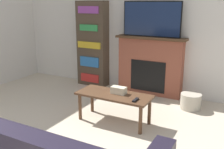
{
  "coord_description": "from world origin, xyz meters",
  "views": [
    {
      "loc": [
        1.83,
        -0.67,
        1.72
      ],
      "look_at": [
        0.12,
        2.51,
        0.72
      ],
      "focal_mm": 42.0,
      "sensor_mm": 36.0,
      "label": 1
    }
  ],
  "objects_px": {
    "tv": "(151,19)",
    "storage_basket": "(191,101)",
    "fireplace": "(150,65)",
    "coffee_table": "(114,98)",
    "bookshelf": "(93,44)"
  },
  "relations": [
    {
      "from": "tv",
      "to": "storage_basket",
      "type": "xyz_separation_m",
      "value": [
        0.88,
        -0.37,
        -1.29
      ]
    },
    {
      "from": "storage_basket",
      "to": "coffee_table",
      "type": "bearing_deg",
      "value": -130.75
    },
    {
      "from": "fireplace",
      "to": "tv",
      "type": "relative_size",
      "value": 1.22
    },
    {
      "from": "fireplace",
      "to": "storage_basket",
      "type": "bearing_deg",
      "value": -24.15
    },
    {
      "from": "tv",
      "to": "coffee_table",
      "type": "xyz_separation_m",
      "value": [
        -0.01,
        -1.41,
        -1.05
      ]
    },
    {
      "from": "fireplace",
      "to": "storage_basket",
      "type": "xyz_separation_m",
      "value": [
        0.88,
        -0.39,
        -0.43
      ]
    },
    {
      "from": "fireplace",
      "to": "storage_basket",
      "type": "height_order",
      "value": "fireplace"
    },
    {
      "from": "bookshelf",
      "to": "storage_basket",
      "type": "xyz_separation_m",
      "value": [
        2.15,
        -0.37,
        -0.74
      ]
    },
    {
      "from": "tv",
      "to": "storage_basket",
      "type": "height_order",
      "value": "tv"
    },
    {
      "from": "tv",
      "to": "coffee_table",
      "type": "bearing_deg",
      "value": -90.58
    },
    {
      "from": "coffee_table",
      "to": "bookshelf",
      "type": "bearing_deg",
      "value": 131.6
    },
    {
      "from": "storage_basket",
      "to": "bookshelf",
      "type": "bearing_deg",
      "value": 170.16
    },
    {
      "from": "tv",
      "to": "coffee_table",
      "type": "relative_size",
      "value": 0.99
    },
    {
      "from": "bookshelf",
      "to": "storage_basket",
      "type": "bearing_deg",
      "value": -9.84
    },
    {
      "from": "tv",
      "to": "bookshelf",
      "type": "relative_size",
      "value": 0.62
    }
  ]
}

